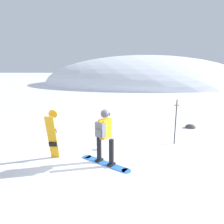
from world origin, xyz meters
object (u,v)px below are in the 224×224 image
at_px(rock_dark, 190,128).
at_px(piste_marker_near, 176,118).
at_px(snowboarder_main, 104,136).
at_px(spare_snowboard, 52,135).

bearing_deg(rock_dark, piste_marker_near, -119.75).
bearing_deg(rock_dark, snowboarder_main, -132.25).
xyz_separation_m(piste_marker_near, rock_dark, (1.29, 2.27, -1.02)).
relative_size(snowboarder_main, spare_snowboard, 1.06).
height_order(snowboarder_main, rock_dark, snowboarder_main).
bearing_deg(snowboarder_main, piste_marker_near, 37.62).
distance_m(spare_snowboard, piste_marker_near, 4.57).
distance_m(spare_snowboard, rock_dark, 6.87).
bearing_deg(piste_marker_near, spare_snowboard, -157.64).
distance_m(snowboarder_main, rock_dark, 5.78).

